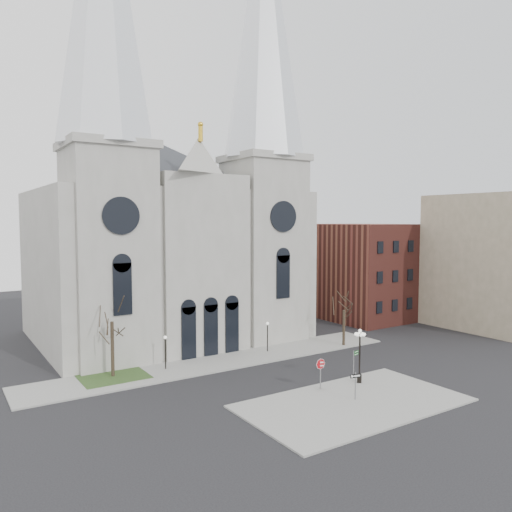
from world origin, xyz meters
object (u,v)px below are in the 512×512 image
stop_sign (320,367)px  globe_lamp (360,349)px  street_name_sign (354,362)px  one_way_sign (355,381)px

stop_sign → globe_lamp: bearing=14.5°
stop_sign → street_name_sign: size_ratio=1.04×
stop_sign → street_name_sign: (4.53, 0.61, -0.39)m
globe_lamp → street_name_sign: globe_lamp is taller
globe_lamp → street_name_sign: (0.59, 1.29, -1.56)m
globe_lamp → one_way_sign: 4.63m
one_way_sign → globe_lamp: bearing=54.0°
one_way_sign → street_name_sign: (3.89, 4.16, -0.02)m
stop_sign → globe_lamp: size_ratio=0.54×
stop_sign → one_way_sign: size_ratio=1.19×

